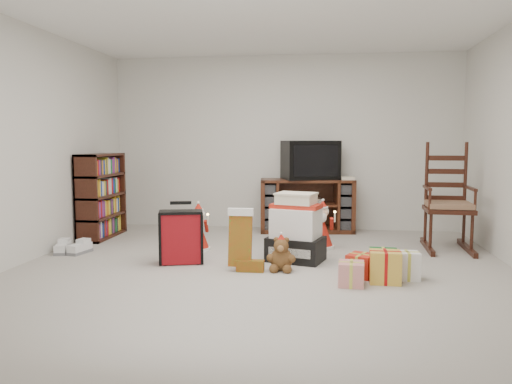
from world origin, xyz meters
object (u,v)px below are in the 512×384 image
at_px(teddy_bear, 281,256).
at_px(rocking_chair, 447,211).
at_px(red_suitcase, 181,237).
at_px(sneaker_pair, 71,248).
at_px(santa_figurine, 323,230).
at_px(bookshelf, 101,197).
at_px(gift_cluster, 380,267).
at_px(crt_television, 310,160).
at_px(gift_pile, 296,232).
at_px(tv_stand, 307,205).
at_px(mrs_claus_figurine, 199,232).

bearing_deg(teddy_bear, rocking_chair, 34.70).
bearing_deg(red_suitcase, sneaker_pair, 152.59).
relative_size(teddy_bear, santa_figurine, 0.57).
height_order(bookshelf, gift_cluster, bookshelf).
xyz_separation_m(teddy_bear, crt_television, (0.20, 2.21, 0.87)).
bearing_deg(gift_pile, tv_stand, 104.22).
bearing_deg(mrs_claus_figurine, gift_pile, -16.87).
height_order(tv_stand, gift_pile, tv_stand).
bearing_deg(rocking_chair, santa_figurine, -170.04).
xyz_separation_m(sneaker_pair, crt_television, (2.65, 1.77, 0.96)).
xyz_separation_m(bookshelf, red_suitcase, (1.45, -1.24, -0.25)).
xyz_separation_m(gift_pile, red_suitcase, (-1.18, -0.28, -0.03)).
xyz_separation_m(rocking_chair, red_suitcase, (-2.91, -1.13, -0.17)).
relative_size(red_suitcase, santa_figurine, 1.12).
xyz_separation_m(teddy_bear, mrs_claus_figurine, (-1.04, 0.78, 0.07)).
xyz_separation_m(teddy_bear, gift_cluster, (0.93, -0.19, -0.03)).
xyz_separation_m(red_suitcase, santa_figurine, (1.46, 0.94, -0.06)).
bearing_deg(sneaker_pair, red_suitcase, -15.27).
distance_m(gift_cluster, crt_television, 2.66).
distance_m(bookshelf, crt_television, 2.88).
distance_m(bookshelf, santa_figurine, 2.94).
distance_m(bookshelf, gift_cluster, 3.81).
distance_m(teddy_bear, crt_television, 2.38).
bearing_deg(bookshelf, gift_pile, -20.19).
xyz_separation_m(red_suitcase, mrs_claus_figurine, (0.03, 0.63, -0.06)).
relative_size(red_suitcase, mrs_claus_figurine, 1.15).
distance_m(tv_stand, teddy_bear, 2.20).
relative_size(rocking_chair, teddy_bear, 3.98).
xyz_separation_m(gift_pile, mrs_claus_figurine, (-1.15, 0.35, -0.10)).
bearing_deg(tv_stand, mrs_claus_figurine, -137.59).
xyz_separation_m(rocking_chair, santa_figurine, (-1.45, -0.19, -0.23)).
height_order(santa_figurine, mrs_claus_figurine, santa_figurine).
xyz_separation_m(rocking_chair, mrs_claus_figurine, (-2.89, -0.50, -0.23)).
bearing_deg(bookshelf, mrs_claus_figurine, -22.69).
bearing_deg(gift_pile, mrs_claus_figurine, 178.99).
bearing_deg(sneaker_pair, crt_television, 30.03).
height_order(tv_stand, crt_television, crt_television).
bearing_deg(red_suitcase, crt_television, 42.40).
xyz_separation_m(tv_stand, gift_cluster, (0.76, -2.37, -0.25)).
bearing_deg(red_suitcase, teddy_bear, -24.11).
xyz_separation_m(teddy_bear, sneaker_pair, (-2.44, 0.43, -0.09)).
xyz_separation_m(tv_stand, mrs_claus_figurine, (-1.20, -1.40, -0.16)).
distance_m(gift_pile, crt_television, 1.91).
distance_m(bookshelf, sneaker_pair, 1.08).
bearing_deg(mrs_claus_figurine, rocking_chair, 9.86).
distance_m(bookshelf, teddy_bear, 2.90).
bearing_deg(sneaker_pair, bookshelf, 90.48).
bearing_deg(sneaker_pair, teddy_bear, -13.84).
height_order(red_suitcase, teddy_bear, red_suitcase).
bearing_deg(gift_pile, red_suitcase, -150.95).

